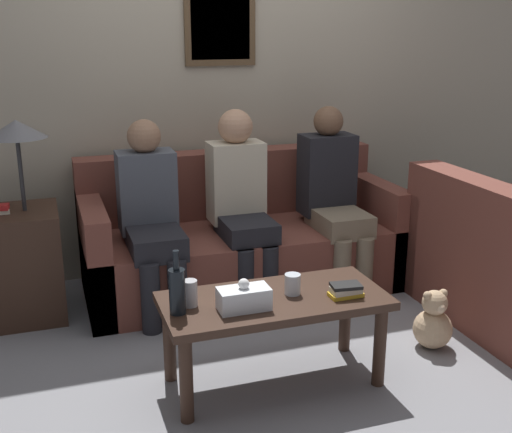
% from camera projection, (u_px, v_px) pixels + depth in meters
% --- Properties ---
extents(ground_plane, '(16.00, 16.00, 0.00)m').
position_uv_depth(ground_plane, '(267.00, 315.00, 3.83)').
color(ground_plane, gray).
extents(wall_back, '(9.00, 0.08, 2.60)m').
position_uv_depth(wall_back, '(219.00, 80.00, 4.34)').
color(wall_back, '#9E937F').
rests_on(wall_back, ground_plane).
extents(couch_main, '(2.02, 0.86, 0.85)m').
position_uv_depth(couch_main, '(240.00, 241.00, 4.21)').
color(couch_main, brown).
rests_on(couch_main, ground_plane).
extents(coffee_table, '(1.05, 0.49, 0.44)m').
position_uv_depth(coffee_table, '(274.00, 311.00, 3.00)').
color(coffee_table, '#382319').
rests_on(coffee_table, ground_plane).
extents(side_table_with_lamp, '(0.48, 0.48, 1.16)m').
position_uv_depth(side_table_with_lamp, '(20.00, 255.00, 3.71)').
color(side_table_with_lamp, '#382319').
rests_on(side_table_with_lamp, ground_plane).
extents(wine_bottle, '(0.07, 0.07, 0.29)m').
position_uv_depth(wine_bottle, '(177.00, 290.00, 2.78)').
color(wine_bottle, black).
rests_on(wine_bottle, coffee_table).
extents(drinking_glass, '(0.08, 0.08, 0.10)m').
position_uv_depth(drinking_glass, '(293.00, 284.00, 3.00)').
color(drinking_glass, silver).
rests_on(drinking_glass, coffee_table).
extents(book_stack, '(0.16, 0.11, 0.06)m').
position_uv_depth(book_stack, '(346.00, 290.00, 2.98)').
color(book_stack, gold).
rests_on(book_stack, coffee_table).
extents(soda_can, '(0.07, 0.07, 0.12)m').
position_uv_depth(soda_can, '(190.00, 293.00, 2.87)').
color(soda_can, '#BCBCC1').
rests_on(soda_can, coffee_table).
extents(tissue_box, '(0.23, 0.12, 0.15)m').
position_uv_depth(tissue_box, '(244.00, 298.00, 2.84)').
color(tissue_box, silver).
rests_on(tissue_box, coffee_table).
extents(person_left, '(0.34, 0.62, 1.13)m').
position_uv_depth(person_left, '(151.00, 212.00, 3.77)').
color(person_left, black).
rests_on(person_left, ground_plane).
extents(person_middle, '(0.34, 0.58, 1.17)m').
position_uv_depth(person_middle, '(241.00, 198.00, 3.97)').
color(person_middle, black).
rests_on(person_middle, ground_plane).
extents(person_right, '(0.34, 0.59, 1.17)m').
position_uv_depth(person_right, '(333.00, 193.00, 4.13)').
color(person_right, '#756651').
rests_on(person_right, ground_plane).
extents(teddy_bear, '(0.21, 0.21, 0.33)m').
position_uv_depth(teddy_bear, '(433.00, 323.00, 3.41)').
color(teddy_bear, tan).
rests_on(teddy_bear, ground_plane).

